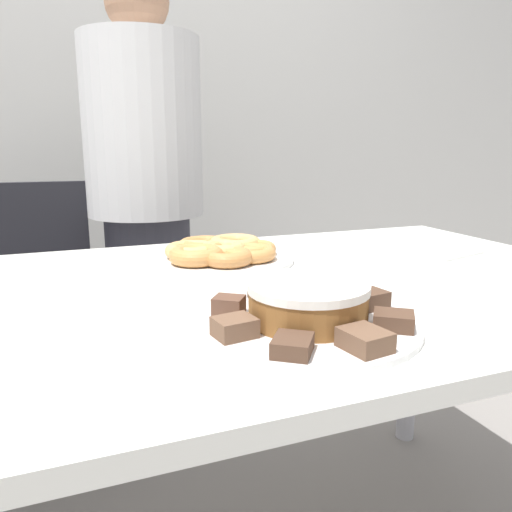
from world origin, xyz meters
name	(u,v)px	position (x,y,z in m)	size (l,w,h in m)	color
wall_back	(129,74)	(0.00, 1.56, 1.30)	(8.00, 0.05, 2.60)	beige
table	(252,326)	(0.00, 0.00, 0.64)	(1.55, 0.92, 0.73)	silver
person_standing	(146,199)	(-0.05, 0.92, 0.80)	(0.40, 0.40, 1.55)	#383842
office_chair_left	(32,329)	(-0.45, 0.83, 0.40)	(0.46, 0.46, 0.87)	black
plate_cake	(308,324)	(-0.01, -0.25, 0.73)	(0.32, 0.32, 0.01)	white
plate_donuts	(223,260)	(0.01, 0.20, 0.73)	(0.32, 0.32, 0.01)	white
frosted_cake	(308,302)	(-0.01, -0.25, 0.77)	(0.18, 0.18, 0.06)	brown
lamington_0	(319,290)	(0.06, -0.15, 0.75)	(0.07, 0.07, 0.02)	brown
lamington_1	(265,292)	(-0.03, -0.13, 0.75)	(0.05, 0.05, 0.03)	#513828
lamington_2	(229,305)	(-0.10, -0.17, 0.75)	(0.06, 0.06, 0.03)	brown
lamington_3	(235,327)	(-0.12, -0.26, 0.75)	(0.06, 0.05, 0.03)	brown
lamington_4	(293,345)	(-0.08, -0.34, 0.75)	(0.07, 0.07, 0.02)	#513828
lamington_5	(365,340)	(0.01, -0.36, 0.75)	(0.06, 0.07, 0.03)	brown
lamington_6	(393,320)	(0.09, -0.32, 0.75)	(0.07, 0.07, 0.02)	#513828
lamington_7	(370,299)	(0.11, -0.23, 0.75)	(0.06, 0.05, 0.03)	#513828
donut_0	(223,250)	(0.01, 0.20, 0.75)	(0.11, 0.11, 0.04)	#E5AD66
donut_1	(196,255)	(-0.07, 0.17, 0.75)	(0.12, 0.12, 0.04)	#D18E4C
donut_2	(228,257)	(-0.01, 0.13, 0.75)	(0.11, 0.11, 0.03)	#C68447
donut_3	(249,253)	(0.05, 0.16, 0.75)	(0.12, 0.12, 0.03)	#D18E4C
donut_4	(252,249)	(0.08, 0.20, 0.75)	(0.11, 0.11, 0.03)	#D18E4C
donut_5	(235,243)	(0.06, 0.27, 0.75)	(0.12, 0.12, 0.03)	#E5AD66
donut_6	(205,245)	(-0.02, 0.27, 0.75)	(0.13, 0.13, 0.03)	#C68447
donut_7	(192,251)	(-0.06, 0.22, 0.75)	(0.12, 0.12, 0.03)	#E5AD66
napkin	(442,252)	(0.53, 0.09, 0.73)	(0.18, 0.16, 0.01)	white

